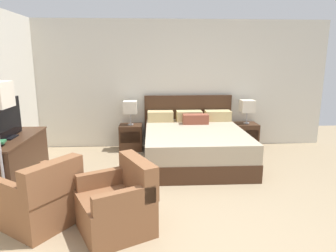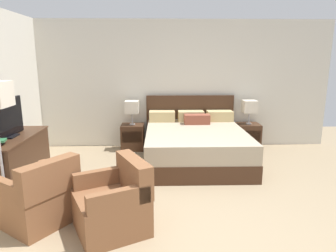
{
  "view_description": "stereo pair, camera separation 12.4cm",
  "coord_description": "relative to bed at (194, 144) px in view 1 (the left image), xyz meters",
  "views": [
    {
      "loc": [
        -0.34,
        -2.77,
        1.78
      ],
      "look_at": [
        -0.09,
        1.82,
        0.75
      ],
      "focal_mm": 32.0,
      "sensor_mm": 36.0,
      "label": 1
    },
    {
      "loc": [
        -0.22,
        -2.77,
        1.78
      ],
      "look_at": [
        -0.09,
        1.82,
        0.75
      ],
      "focal_mm": 32.0,
      "sensor_mm": 36.0,
      "label": 2
    }
  ],
  "objects": [
    {
      "name": "ground_plane",
      "position": [
        -0.4,
        -2.3,
        -0.32
      ],
      "size": [
        9.9,
        9.9,
        0.0
      ],
      "primitive_type": "plane",
      "color": "#998466"
    },
    {
      "name": "wall_back",
      "position": [
        -0.4,
        1.03,
        0.96
      ],
      "size": [
        6.46,
        0.06,
        2.54
      ],
      "primitive_type": "cube",
      "color": "silver",
      "rests_on": "ground"
    },
    {
      "name": "bed",
      "position": [
        0.0,
        0.0,
        0.0
      ],
      "size": [
        1.78,
        2.04,
        1.06
      ],
      "color": "#422819",
      "rests_on": "ground"
    },
    {
      "name": "nightstand_left",
      "position": [
        -1.16,
        0.74,
        -0.06
      ],
      "size": [
        0.44,
        0.4,
        0.51
      ],
      "color": "#422819",
      "rests_on": "ground"
    },
    {
      "name": "nightstand_right",
      "position": [
        1.16,
        0.74,
        -0.06
      ],
      "size": [
        0.44,
        0.4,
        0.51
      ],
      "color": "#422819",
      "rests_on": "ground"
    },
    {
      "name": "table_lamp_left",
      "position": [
        -1.16,
        0.74,
        0.54
      ],
      "size": [
        0.26,
        0.26,
        0.47
      ],
      "color": "#B7B7BC",
      "rests_on": "nightstand_left"
    },
    {
      "name": "table_lamp_right",
      "position": [
        1.16,
        0.74,
        0.54
      ],
      "size": [
        0.26,
        0.26,
        0.47
      ],
      "color": "#B7B7BC",
      "rests_on": "nightstand_right"
    },
    {
      "name": "dresser",
      "position": [
        -2.73,
        -0.92,
        0.05
      ],
      "size": [
        0.56,
        1.36,
        0.71
      ],
      "color": "#422819",
      "rests_on": "ground"
    },
    {
      "name": "tv",
      "position": [
        -2.73,
        -0.96,
        0.66
      ],
      "size": [
        0.18,
        0.82,
        0.54
      ],
      "color": "black",
      "rests_on": "dresser"
    },
    {
      "name": "armchair_by_window",
      "position": [
        -1.95,
        -2.01,
        -0.03
      ],
      "size": [
        0.96,
        0.95,
        0.76
      ],
      "color": "brown",
      "rests_on": "ground"
    },
    {
      "name": "armchair_companion",
      "position": [
        -1.1,
        -2.17,
        -0.03
      ],
      "size": [
        0.92,
        0.92,
        0.76
      ],
      "color": "brown",
      "rests_on": "ground"
    }
  ]
}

